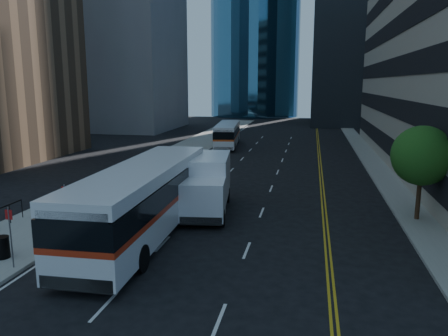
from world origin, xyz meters
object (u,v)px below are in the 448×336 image
(street_tree, at_px, (422,156))
(bus_rear, at_px, (228,134))
(box_truck, at_px, (208,184))
(bus_front, at_px, (143,198))
(trash_can, at_px, (2,247))

(street_tree, relative_size, bus_rear, 0.47)
(bus_rear, bearing_deg, box_truck, -87.54)
(bus_rear, relative_size, box_truck, 1.56)
(street_tree, relative_size, bus_front, 0.37)
(street_tree, distance_m, bus_front, 14.76)
(box_truck, bearing_deg, trash_can, -135.43)
(box_truck, bearing_deg, bus_rear, 90.95)
(bus_rear, bearing_deg, bus_front, -92.58)
(box_truck, height_order, trash_can, box_truck)
(bus_front, distance_m, box_truck, 5.08)
(box_truck, xyz_separation_m, trash_can, (-6.86, -8.78, -1.07))
(bus_rear, bearing_deg, street_tree, -65.37)
(street_tree, distance_m, bus_rear, 30.75)
(street_tree, relative_size, box_truck, 0.74)
(street_tree, bearing_deg, bus_rear, 120.57)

